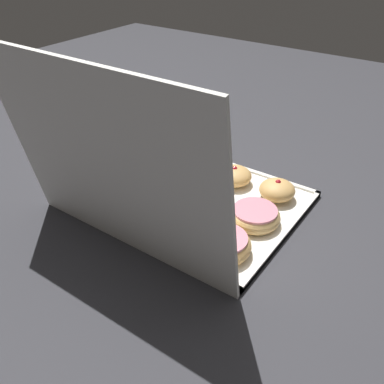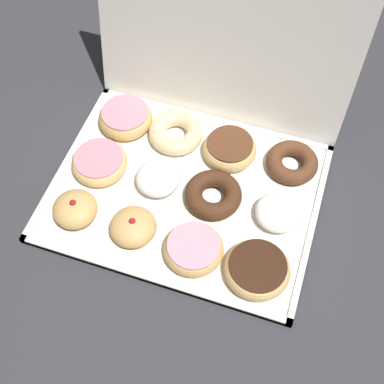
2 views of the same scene
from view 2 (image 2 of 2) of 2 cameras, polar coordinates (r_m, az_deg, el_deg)
name	(u,v)px [view 2 (image 2 of 2)]	position (r m, az deg, el deg)	size (l,w,h in m)	color
ground_plane	(185,194)	(1.07, -0.74, -0.24)	(3.00, 3.00, 0.00)	#333338
donut_box	(185,193)	(1.06, -0.74, -0.09)	(0.53, 0.41, 0.01)	white
box_lid_open	(225,36)	(1.06, 3.63, 16.70)	(0.53, 0.42, 0.01)	white
jelly_filled_donut_0	(75,209)	(1.03, -12.68, -1.83)	(0.09, 0.09, 0.05)	tan
jelly_filled_donut_1	(133,227)	(1.00, -6.45, -3.81)	(0.09, 0.09, 0.05)	tan
pink_frosted_donut_2	(193,249)	(0.97, 0.17, -6.22)	(0.11, 0.11, 0.04)	tan
chocolate_frosted_donut_3	(257,269)	(0.96, 7.16, -8.39)	(0.12, 0.12, 0.04)	#E5B770
pink_frosted_donut_4	(99,163)	(1.09, -10.12, 3.17)	(0.12, 0.12, 0.04)	#E5B770
powdered_filled_donut_5	(158,177)	(1.05, -3.70, 1.65)	(0.09, 0.09, 0.05)	white
chocolate_cake_ring_donut_6	(213,196)	(1.03, 2.31, -0.39)	(0.11, 0.11, 0.04)	#472816
powdered_filled_donut_7	(278,212)	(1.02, 9.41, -2.23)	(0.09, 0.09, 0.04)	white
pink_frosted_donut_8	(126,117)	(1.16, -7.29, 8.10)	(0.12, 0.12, 0.04)	tan
cruller_donut_9	(176,132)	(1.12, -1.76, 6.59)	(0.12, 0.12, 0.04)	beige
chocolate_frosted_donut_10	(230,149)	(1.10, 4.15, 4.76)	(0.11, 0.11, 0.04)	#E5B770
chocolate_cake_ring_donut_11	(292,162)	(1.10, 10.89, 3.19)	(0.11, 0.11, 0.03)	#59331E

